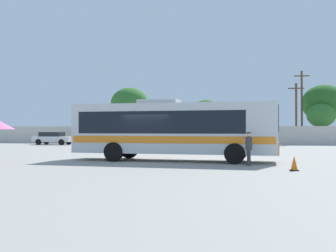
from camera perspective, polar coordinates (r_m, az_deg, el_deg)
ground_plane at (r=31.34m, az=1.70°, el=-3.64°), size 300.00×300.00×0.00m
perimeter_wall at (r=45.46m, az=4.70°, el=-1.34°), size 80.00×0.30×2.08m
coach_bus_silver_orange at (r=21.59m, az=0.51°, el=-0.30°), size 11.18×3.14×3.36m
attendant_by_bus_door at (r=19.04m, az=11.64°, el=-2.95°), size 0.38×0.38×1.60m
parked_car_leftmost_white at (r=45.86m, az=-16.30°, el=-1.67°), size 4.44×2.00×1.41m
parked_car_second_black at (r=43.30m, az=-9.31°, el=-1.69°), size 4.41×2.14×1.53m
parked_car_third_red at (r=41.65m, az=-0.37°, el=-1.75°), size 4.37×2.23×1.51m
parked_car_rightmost_dark_blue at (r=41.33m, az=8.52°, el=-1.77°), size 4.39×2.26×1.49m
utility_pole_near at (r=49.52m, az=18.83°, el=2.80°), size 1.80×0.24×8.69m
utility_pole_far at (r=47.44m, az=18.10°, el=1.93°), size 1.80×0.36×7.03m
roadside_tree_left at (r=52.03m, az=-5.59°, el=3.24°), size 4.95×4.95×7.21m
roadside_tree_midleft at (r=49.98m, az=5.54°, el=2.23°), size 3.24×3.24×5.48m
roadside_tree_midright at (r=52.43m, az=21.68°, el=3.09°), size 5.37×5.37×7.24m
roadside_tree_right at (r=49.62m, az=21.34°, el=1.44°), size 3.29×3.29×4.76m
traffic_cone_on_apron at (r=17.31m, az=17.84°, el=-5.19°), size 0.36×0.36×0.64m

